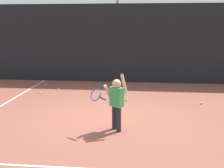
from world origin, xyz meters
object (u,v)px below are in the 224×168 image
object	(u,v)px
tennis_ball_3	(46,84)
tennis_ball_5	(58,90)
tennis_player	(116,100)
tennis_ball_4	(40,93)
tennis_ball_6	(201,103)
tennis_ball_0	(127,100)

from	to	relation	value
tennis_ball_3	tennis_ball_5	xyz separation A→B (m)	(0.74, -0.84, 0.00)
tennis_player	tennis_ball_4	size ratio (longest dim) A/B	20.46
tennis_player	tennis_ball_6	world-z (taller)	tennis_player
tennis_player	tennis_ball_6	distance (m)	3.45
tennis_ball_5	tennis_ball_6	bearing A→B (deg)	-14.57
tennis_player	tennis_ball_5	world-z (taller)	tennis_player
tennis_ball_0	tennis_ball_6	world-z (taller)	same
tennis_player	tennis_ball_0	xyz separation A→B (m)	(0.14, 2.48, -0.69)
tennis_player	tennis_ball_6	xyz separation A→B (m)	(2.45, 2.33, -0.69)
tennis_ball_3	tennis_ball_5	bearing A→B (deg)	-48.45
tennis_ball_0	tennis_ball_3	distance (m)	3.86
tennis_ball_0	tennis_ball_3	size ratio (longest dim) A/B	1.00
tennis_ball_0	tennis_ball_5	xyz separation A→B (m)	(-2.59, 1.12, 0.00)
tennis_ball_4	tennis_ball_6	distance (m)	5.43
tennis_ball_6	tennis_ball_4	bearing A→B (deg)	172.23
tennis_player	tennis_ball_5	size ratio (longest dim) A/B	20.46
tennis_ball_0	tennis_ball_3	xyz separation A→B (m)	(-3.33, 1.95, 0.00)
tennis_player	tennis_ball_3	bearing A→B (deg)	160.69
tennis_player	tennis_ball_0	distance (m)	2.58
tennis_ball_0	tennis_ball_5	bearing A→B (deg)	156.68
tennis_ball_3	tennis_ball_6	xyz separation A→B (m)	(5.64, -2.11, 0.00)
tennis_ball_4	tennis_player	bearing A→B (deg)	-46.20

